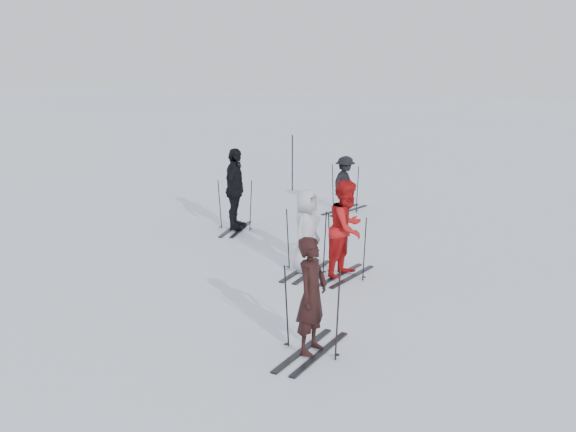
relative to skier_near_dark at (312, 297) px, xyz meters
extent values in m
plane|color=silver|center=(-2.32, 3.05, -0.86)|extent=(120.00, 120.00, 0.00)
imported|color=black|center=(0.00, 0.00, 0.00)|extent=(0.44, 0.64, 1.72)
imported|color=#B11414|center=(-0.88, 3.69, 0.09)|extent=(0.83, 1.00, 1.89)
imported|color=#B7BCC1|center=(-1.72, 3.62, -0.03)|extent=(0.53, 0.81, 1.66)
imported|color=black|center=(-4.74, 6.08, 0.14)|extent=(0.75, 1.26, 2.00)
imported|color=black|center=(-3.11, 9.34, -0.11)|extent=(0.74, 1.06, 1.50)
cylinder|color=black|center=(-5.71, 11.44, 0.02)|extent=(0.05, 0.05, 1.77)
camera|label=1|loc=(3.95, -9.03, 3.43)|focal=45.00mm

